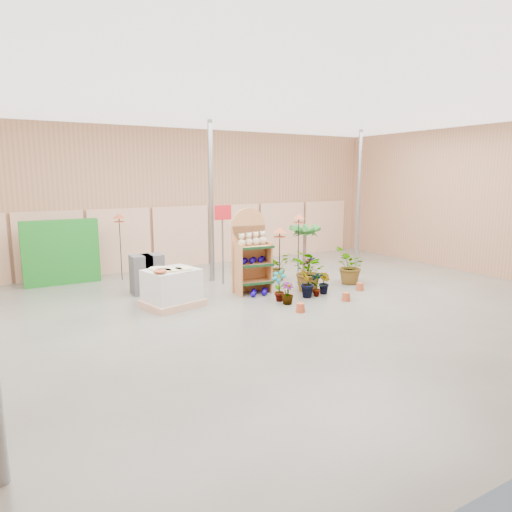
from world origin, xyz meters
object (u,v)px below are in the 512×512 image
(pallet_stack, at_px, (172,288))
(bird_table_front, at_px, (280,232))
(display_shelf, at_px, (250,254))
(potted_plant_2, at_px, (310,271))

(pallet_stack, bearing_deg, bird_table_front, -26.85)
(display_shelf, distance_m, pallet_stack, 2.32)
(potted_plant_2, bearing_deg, display_shelf, 151.99)
(pallet_stack, distance_m, potted_plant_2, 3.64)
(bird_table_front, bearing_deg, pallet_stack, 166.37)
(pallet_stack, bearing_deg, potted_plant_2, -20.70)
(display_shelf, distance_m, bird_table_front, 1.14)
(pallet_stack, xyz_separation_m, potted_plant_2, (3.61, -0.47, 0.11))
(pallet_stack, bearing_deg, display_shelf, -6.65)
(pallet_stack, height_order, potted_plant_2, potted_plant_2)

